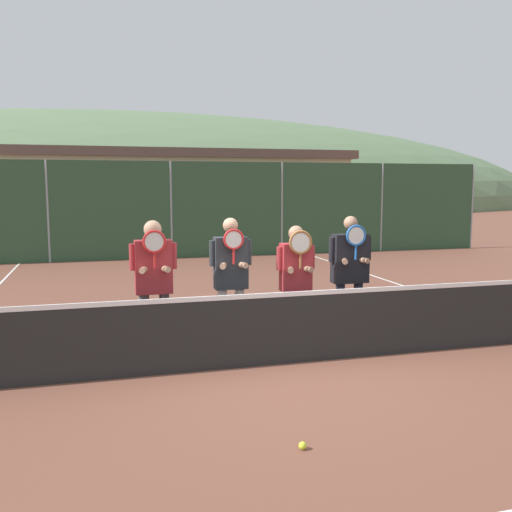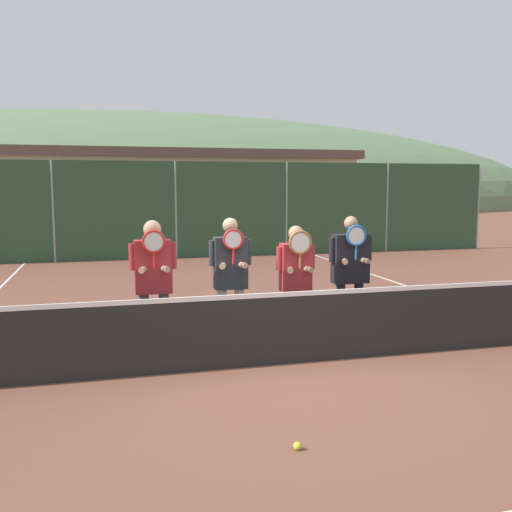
# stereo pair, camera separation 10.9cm
# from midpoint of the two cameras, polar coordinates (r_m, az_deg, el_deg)

# --- Properties ---
(ground_plane) EXTENTS (120.00, 120.00, 0.00)m
(ground_plane) POSITION_cam_midpoint_polar(r_m,az_deg,el_deg) (7.23, 2.89, -10.75)
(ground_plane) COLOR brown
(hill_distant) EXTENTS (94.08, 52.27, 18.29)m
(hill_distant) POSITION_cam_midpoint_polar(r_m,az_deg,el_deg) (60.56, -12.84, 4.91)
(hill_distant) COLOR #5B7551
(hill_distant) RESTS_ON ground_plane
(clubhouse_building) EXTENTS (15.40, 5.50, 3.69)m
(clubhouse_building) POSITION_cam_midpoint_polar(r_m,az_deg,el_deg) (25.95, -7.52, 6.34)
(clubhouse_building) COLOR beige
(clubhouse_building) RESTS_ON ground_plane
(fence_back) EXTENTS (21.02, 0.06, 2.91)m
(fence_back) POSITION_cam_midpoint_polar(r_m,az_deg,el_deg) (17.33, -7.84, 4.58)
(fence_back) COLOR gray
(fence_back) RESTS_ON ground_plane
(tennis_net) EXTENTS (11.58, 0.09, 1.01)m
(tennis_net) POSITION_cam_midpoint_polar(r_m,az_deg,el_deg) (7.10, 2.91, -7.14)
(tennis_net) COLOR gray
(tennis_net) RESTS_ON ground_plane
(court_line_right_sideline) EXTENTS (0.05, 16.00, 0.01)m
(court_line_right_sideline) POSITION_cam_midpoint_polar(r_m,az_deg,el_deg) (11.71, 18.77, -4.13)
(court_line_right_sideline) COLOR white
(court_line_right_sideline) RESTS_ON ground_plane
(player_leftmost) EXTENTS (0.59, 0.34, 1.78)m
(player_leftmost) POSITION_cam_midpoint_polar(r_m,az_deg,el_deg) (7.32, -9.81, -2.05)
(player_leftmost) COLOR #56565B
(player_leftmost) RESTS_ON ground_plane
(player_center_left) EXTENTS (0.57, 0.34, 1.79)m
(player_center_left) POSITION_cam_midpoint_polar(r_m,az_deg,el_deg) (7.50, -2.15, -1.86)
(player_center_left) COLOR white
(player_center_left) RESTS_ON ground_plane
(player_center_right) EXTENTS (0.54, 0.34, 1.68)m
(player_center_right) POSITION_cam_midpoint_polar(r_m,az_deg,el_deg) (7.63, 4.40, -2.15)
(player_center_right) COLOR #56565B
(player_center_right) RESTS_ON ground_plane
(player_rightmost) EXTENTS (0.63, 0.34, 1.79)m
(player_rightmost) POSITION_cam_midpoint_polar(r_m,az_deg,el_deg) (8.04, 9.80, -1.26)
(player_rightmost) COLOR #232838
(player_rightmost) RESTS_ON ground_plane
(car_far_left) EXTENTS (4.65, 2.09, 1.87)m
(car_far_left) POSITION_cam_midpoint_polar(r_m,az_deg,el_deg) (19.36, -23.71, 2.80)
(car_far_left) COLOR slate
(car_far_left) RESTS_ON ground_plane
(car_left_of_center) EXTENTS (4.74, 1.92, 1.69)m
(car_left_of_center) POSITION_cam_midpoint_polar(r_m,az_deg,el_deg) (19.76, -8.20, 3.19)
(car_left_of_center) COLOR slate
(car_left_of_center) RESTS_ON ground_plane
(car_center) EXTENTS (4.09, 2.09, 1.75)m
(car_center) POSITION_cam_midpoint_polar(r_m,az_deg,el_deg) (20.87, 5.55, 3.50)
(car_center) COLOR #285638
(car_center) RESTS_ON ground_plane
(tennis_ball_on_court) EXTENTS (0.07, 0.07, 0.07)m
(tennis_ball_on_court) POSITION_cam_midpoint_polar(r_m,az_deg,el_deg) (5.08, 4.81, -18.40)
(tennis_ball_on_court) COLOR #CCDB33
(tennis_ball_on_court) RESTS_ON ground_plane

